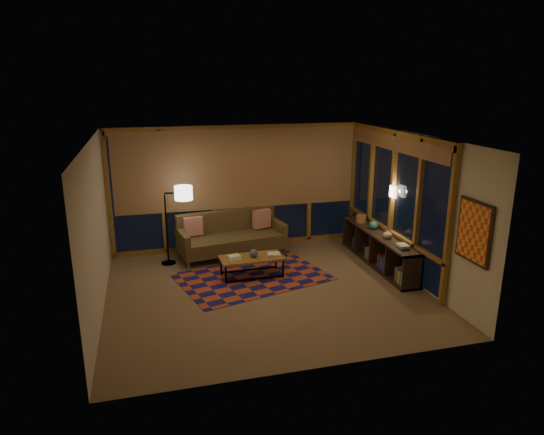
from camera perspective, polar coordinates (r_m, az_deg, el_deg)
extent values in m
cube|color=#937450|center=(8.71, -0.69, -8.60)|extent=(5.50, 5.00, 0.01)
cube|color=silver|center=(7.98, -0.75, 9.33)|extent=(5.50, 5.00, 0.01)
cube|color=beige|center=(10.61, -4.02, 3.57)|extent=(5.50, 0.01, 2.70)
cube|color=beige|center=(5.98, 5.17, -6.45)|extent=(5.50, 0.01, 2.70)
cube|color=beige|center=(8.06, -20.05, -1.41)|extent=(0.01, 5.00, 2.70)
cube|color=beige|center=(9.28, 15.99, 1.17)|extent=(0.01, 5.00, 2.70)
cube|color=#A84425|center=(9.28, -2.31, -6.99)|extent=(3.05, 2.42, 0.01)
sphere|color=#25252A|center=(9.12, -2.18, -4.21)|extent=(0.18, 0.18, 0.16)
cylinder|color=#A96A3F|center=(10.54, 10.46, -0.12)|extent=(0.26, 0.26, 0.16)
sphere|color=#277F76|center=(10.08, 11.85, -0.89)|extent=(0.22, 0.22, 0.18)
imported|color=tan|center=(9.57, 13.44, -1.88)|extent=(0.22, 0.22, 0.18)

